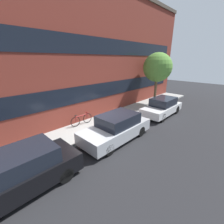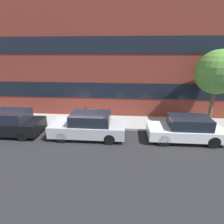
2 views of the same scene
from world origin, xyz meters
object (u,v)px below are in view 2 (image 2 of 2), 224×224
Objects in this scene: parked_car_white at (186,129)px; street_tree at (218,73)px; bicycle at (92,112)px; parked_car_black at (10,123)px; parked_car_silver at (89,126)px; fire_hydrant at (16,117)px.

parked_car_white is 3.92m from street_tree.
street_tree is (7.77, -1.04, 3.05)m from bicycle.
street_tree reaches higher than parked_car_black.
street_tree reaches higher than parked_car_silver.
parked_car_silver reaches higher than bicycle.
parked_car_black is at bearing -145.14° from bicycle.
street_tree reaches higher than fire_hydrant.
parked_car_silver is at bearing -166.56° from street_tree.
parked_car_black is 5.21m from bicycle.
parked_car_white reaches higher than fire_hydrant.
parked_car_black is at bearing -171.71° from street_tree.
street_tree is at bearing -138.06° from parked_car_white.
parked_car_silver is 2.63× the size of bicycle.
bicycle reaches higher than fire_hydrant.
fire_hydrant is (-10.83, 1.58, -0.18)m from parked_car_white.
parked_car_white reaches higher than bicycle.
parked_car_black reaches higher than parked_car_white.
parked_car_black is 0.90× the size of parked_car_silver.
parked_car_silver is at bearing -180.00° from parked_car_black.
street_tree is (7.41, 1.77, 2.86)m from parked_car_silver.
parked_car_black is 4.75m from parked_car_silver.
fire_hydrant is 13.16m from street_tree.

